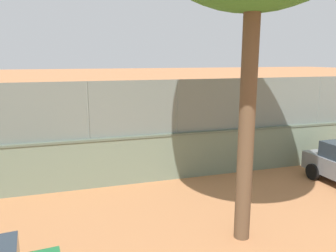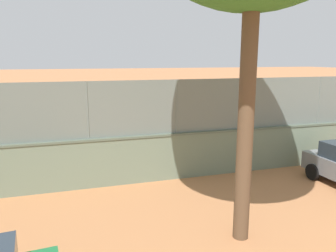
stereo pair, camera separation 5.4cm
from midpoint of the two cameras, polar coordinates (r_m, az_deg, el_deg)
ground_plane at (r=25.74m, az=-7.26°, el=1.21°), size 260.00×260.00×0.00m
perimeter_wall at (r=12.83m, az=1.51°, el=-5.10°), size 26.50×0.93×1.81m
fence_panel_on_wall at (r=12.42m, az=1.56°, el=3.37°), size 26.03×0.66×2.03m
player_crossing_court at (r=15.82m, az=-0.32°, el=-1.47°), size 1.22×0.74×1.72m
player_baseline_waiting at (r=22.60m, az=-1.02°, el=2.27°), size 0.74×1.04×1.59m
sports_ball at (r=15.08m, az=1.06°, el=-0.20°), size 0.07×0.07×0.07m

